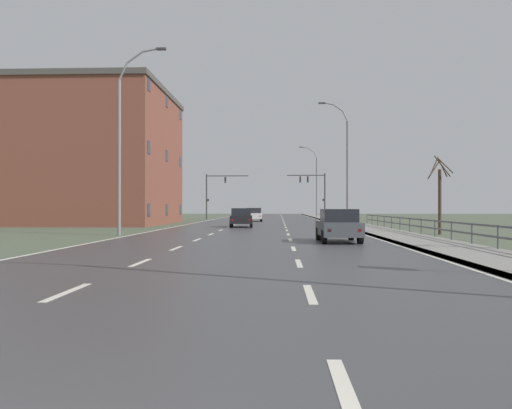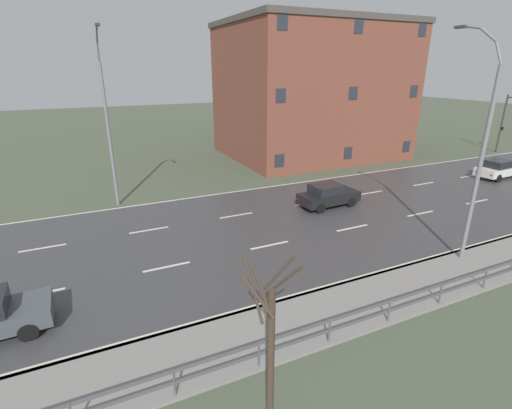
% 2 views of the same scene
% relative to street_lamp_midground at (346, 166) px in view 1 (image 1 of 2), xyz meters
% --- Properties ---
extents(ground_plane, '(160.00, 160.00, 0.12)m').
position_rel_street_lamp_midground_xyz_m(ground_plane, '(-7.44, 5.83, -5.24)').
color(ground_plane, '#4C5642').
extents(road_asphalt_strip, '(14.00, 120.00, 0.03)m').
position_rel_street_lamp_midground_xyz_m(road_asphalt_strip, '(-7.44, 17.83, -5.17)').
color(road_asphalt_strip, '#3D3D3F').
rests_on(road_asphalt_strip, ground).
extents(sidewalk_right, '(3.00, 120.00, 0.12)m').
position_rel_street_lamp_midground_xyz_m(sidewalk_right, '(0.99, 17.83, -5.12)').
color(sidewalk_right, gray).
rests_on(sidewalk_right, ground).
extents(guardrail, '(0.07, 39.13, 1.00)m').
position_rel_street_lamp_midground_xyz_m(guardrail, '(2.41, -15.86, -4.47)').
color(guardrail, '#515459').
rests_on(guardrail, ground).
extents(street_lamp_midground, '(2.55, 0.24, 10.59)m').
position_rel_street_lamp_midground_xyz_m(street_lamp_midground, '(0.00, 0.00, 0.00)').
color(street_lamp_midground, slate).
rests_on(street_lamp_midground, ground).
extents(street_lamp_distant, '(2.77, 0.24, 10.93)m').
position_rel_street_lamp_midground_xyz_m(street_lamp_distant, '(-0.02, 35.75, 0.14)').
color(street_lamp_distant, slate).
rests_on(street_lamp_distant, ground).
extents(street_lamp_left_bank, '(2.87, 0.24, 11.03)m').
position_rel_street_lamp_midground_xyz_m(street_lamp_left_bank, '(-14.84, -14.30, 0.18)').
color(street_lamp_left_bank, slate).
rests_on(street_lamp_left_bank, ground).
extents(traffic_signal_right, '(5.10, 0.36, 6.13)m').
position_rel_street_lamp_midground_xyz_m(traffic_signal_right, '(-0.77, 25.15, -0.96)').
color(traffic_signal_right, '#38383A').
rests_on(traffic_signal_right, ground).
extents(traffic_signal_left, '(5.71, 0.36, 6.10)m').
position_rel_street_lamp_midground_xyz_m(traffic_signal_left, '(-14.26, 25.49, -1.12)').
color(traffic_signal_left, '#38383A').
rests_on(traffic_signal_left, ground).
extents(car_mid_centre, '(1.91, 4.14, 1.57)m').
position_rel_street_lamp_midground_xyz_m(car_mid_centre, '(-2.87, -19.88, -4.37)').
color(car_mid_centre, '#474C51').
rests_on(car_mid_centre, ground).
extents(car_near_left, '(2.01, 4.19, 1.57)m').
position_rel_street_lamp_midground_xyz_m(car_near_left, '(-8.48, 15.44, -4.37)').
color(car_near_left, silver).
rests_on(car_near_left, ground).
extents(car_far_right, '(2.01, 4.19, 1.57)m').
position_rel_street_lamp_midground_xyz_m(car_far_right, '(-8.75, -1.57, -4.37)').
color(car_far_right, black).
rests_on(car_far_right, ground).
extents(brick_building, '(13.64, 17.04, 13.07)m').
position_rel_street_lamp_midground_xyz_m(brick_building, '(-23.27, 6.11, 1.37)').
color(brick_building, brown).
rests_on(brick_building, ground).
extents(bare_tree_mid, '(1.41, 1.49, 4.78)m').
position_rel_street_lamp_midground_xyz_m(bare_tree_mid, '(4.09, -12.45, -2.83)').
color(bare_tree_mid, '#423328').
rests_on(bare_tree_mid, ground).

